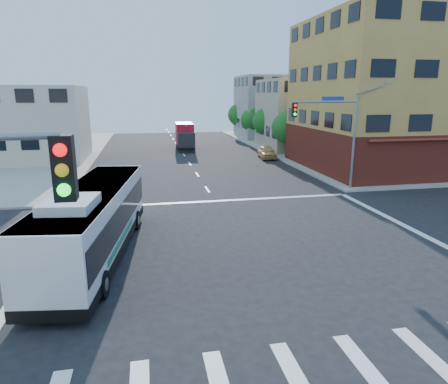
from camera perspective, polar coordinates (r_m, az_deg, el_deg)
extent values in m
plane|color=black|center=(18.68, 3.88, -8.82)|extent=(120.00, 120.00, 0.00)
cube|color=gray|center=(65.44, 26.22, 6.22)|extent=(50.00, 50.00, 0.15)
cube|color=gold|center=(42.87, 24.34, 12.43)|extent=(18.00, 15.00, 14.00)
cube|color=#571913|center=(43.18, 23.68, 5.81)|extent=(18.09, 15.08, 4.00)
cube|color=tan|center=(55.09, 12.03, 10.79)|extent=(12.00, 10.00, 9.00)
cube|color=#A1A19C|center=(68.16, 7.37, 11.93)|extent=(12.00, 10.00, 10.00)
cube|color=beige|center=(48.35, -26.44, 8.67)|extent=(12.00, 10.00, 8.00)
cylinder|color=slate|center=(31.65, 18.03, 6.50)|extent=(0.18, 0.18, 7.00)
cylinder|color=slate|center=(30.07, 14.45, 12.32)|extent=(5.01, 0.62, 0.12)
cube|color=black|center=(28.87, 10.03, 11.50)|extent=(0.32, 0.30, 1.00)
sphere|color=#FF0C0C|center=(28.70, 10.18, 12.08)|extent=(0.20, 0.20, 0.20)
sphere|color=yellow|center=(28.71, 10.15, 11.48)|extent=(0.20, 0.20, 0.20)
sphere|color=#19FF33|center=(28.73, 10.13, 10.89)|extent=(0.20, 0.20, 0.20)
cube|color=navy|center=(30.33, 15.31, 12.75)|extent=(1.80, 0.22, 0.28)
cube|color=gray|center=(32.95, 22.33, 14.28)|extent=(0.50, 0.22, 0.14)
cube|color=black|center=(6.53, -21.88, 3.17)|extent=(0.32, 0.30, 1.00)
sphere|color=#FF0C0C|center=(6.32, -22.39, 5.56)|extent=(0.20, 0.20, 0.20)
sphere|color=yellow|center=(6.36, -22.14, 2.89)|extent=(0.20, 0.20, 0.20)
sphere|color=#19FF33|center=(6.42, -21.90, 0.26)|extent=(0.20, 0.20, 0.20)
cylinder|color=#382014|center=(47.94, 8.88, 6.25)|extent=(0.28, 0.28, 1.92)
sphere|color=#18561D|center=(47.68, 8.99, 9.11)|extent=(3.60, 3.60, 3.60)
sphere|color=#18561D|center=(47.48, 9.61, 10.16)|extent=(2.52, 2.52, 2.52)
cylinder|color=#382014|center=(55.46, 6.05, 7.39)|extent=(0.28, 0.28, 1.99)
sphere|color=#18561D|center=(55.23, 6.11, 9.99)|extent=(3.80, 3.80, 3.80)
sphere|color=#18561D|center=(55.01, 6.64, 10.95)|extent=(2.66, 2.66, 2.66)
cylinder|color=#382014|center=(63.10, 3.88, 8.17)|extent=(0.28, 0.28, 1.89)
sphere|color=#18561D|center=(62.92, 3.92, 10.26)|extent=(3.40, 3.40, 3.40)
sphere|color=#18561D|center=(62.68, 4.36, 11.02)|extent=(2.38, 2.38, 2.38)
cylinder|color=#382014|center=(70.82, 2.19, 8.87)|extent=(0.28, 0.28, 2.03)
sphere|color=#18561D|center=(70.64, 2.21, 10.99)|extent=(4.00, 4.00, 4.00)
sphere|color=#18561D|center=(70.39, 2.59, 11.79)|extent=(2.80, 2.80, 2.80)
cube|color=black|center=(19.00, -17.77, -7.32)|extent=(4.16, 12.05, 0.44)
cube|color=silver|center=(18.62, -18.05, -3.86)|extent=(4.15, 12.03, 2.80)
cube|color=black|center=(18.57, -18.09, -3.35)|extent=(4.14, 11.68, 1.23)
cube|color=black|center=(24.08, -14.61, 0.52)|extent=(2.29, 0.38, 1.33)
cube|color=#E5590C|center=(23.91, -14.74, 2.83)|extent=(1.87, 0.31, 0.28)
cube|color=silver|center=(18.27, -18.36, 0.15)|extent=(4.06, 11.79, 0.12)
cube|color=silver|center=(15.48, -21.19, -1.59)|extent=(2.04, 2.39, 0.35)
cube|color=#167E53|center=(18.76, -22.01, -6.36)|extent=(0.78, 5.35, 0.28)
cube|color=#167E53|center=(18.10, -14.37, -6.49)|extent=(0.78, 5.35, 0.28)
cylinder|color=black|center=(22.76, -18.31, -3.93)|extent=(0.44, 1.05, 1.02)
cylinder|color=#99999E|center=(22.79, -18.65, -3.93)|extent=(0.11, 0.51, 0.51)
cylinder|color=black|center=(22.25, -12.46, -3.94)|extent=(0.44, 1.05, 1.02)
cylinder|color=#99999E|center=(22.23, -12.11, -3.94)|extent=(0.11, 0.51, 0.51)
cylinder|color=black|center=(16.10, -25.27, -12.09)|extent=(0.44, 1.05, 1.02)
cylinder|color=#99999E|center=(16.15, -25.73, -12.05)|extent=(0.11, 0.51, 0.51)
cylinder|color=black|center=(15.38, -16.94, -12.54)|extent=(0.44, 1.05, 1.02)
cylinder|color=#99999E|center=(15.35, -16.43, -12.56)|extent=(0.11, 0.51, 0.51)
cube|color=#222227|center=(50.91, -5.43, 7.08)|extent=(2.25, 2.16, 2.44)
cube|color=black|center=(49.98, -5.38, 7.39)|extent=(1.97, 0.16, 0.94)
cube|color=red|center=(54.37, -5.68, 8.30)|extent=(2.48, 5.35, 2.81)
cube|color=black|center=(53.41, -5.57, 6.64)|extent=(2.39, 7.59, 0.28)
cylinder|color=black|center=(51.14, -6.53, 6.24)|extent=(0.30, 0.95, 0.94)
cylinder|color=black|center=(51.25, -4.32, 6.31)|extent=(0.30, 0.95, 0.94)
cylinder|color=black|center=(53.84, -6.65, 6.62)|extent=(0.30, 0.95, 0.94)
cylinder|color=black|center=(53.94, -4.55, 6.68)|extent=(0.30, 0.95, 0.94)
cylinder|color=black|center=(56.16, -6.75, 6.91)|extent=(0.30, 0.95, 0.94)
cylinder|color=black|center=(56.26, -4.73, 6.97)|extent=(0.30, 0.95, 0.94)
imported|color=#D5AA54|center=(45.90, 6.14, 5.70)|extent=(2.17, 4.40, 1.44)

